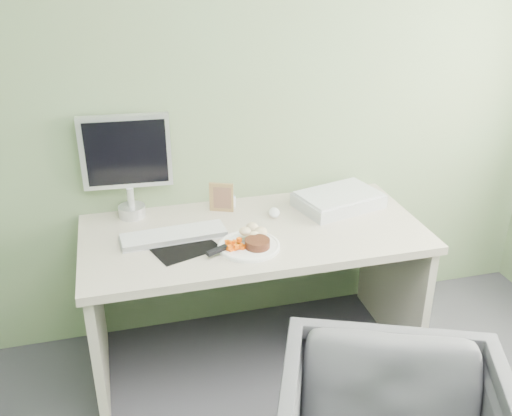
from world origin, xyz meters
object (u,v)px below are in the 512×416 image
object	(u,v)px
desk	(254,264)
monitor	(127,161)
plate	(249,246)
scanner	(338,201)

from	to	relation	value
desk	monitor	world-z (taller)	monitor
desk	plate	xyz separation A→B (m)	(-0.06, -0.16, 0.19)
monitor	plate	bearing A→B (deg)	-40.66
scanner	monitor	distance (m)	1.07
plate	monitor	size ratio (longest dim) A/B	0.54
plate	scanner	xyz separation A→B (m)	(0.55, 0.30, 0.02)
desk	plate	size ratio (longest dim) A/B	5.78
desk	monitor	size ratio (longest dim) A/B	3.15
desk	plate	bearing A→B (deg)	-111.89
monitor	desk	bearing A→B (deg)	-26.30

